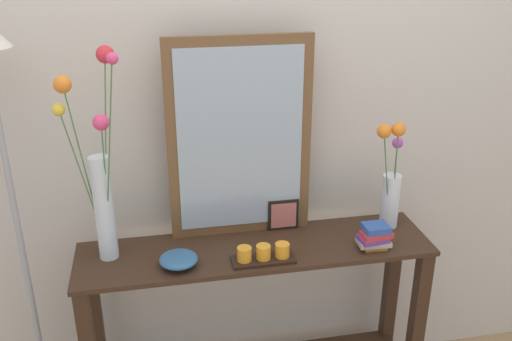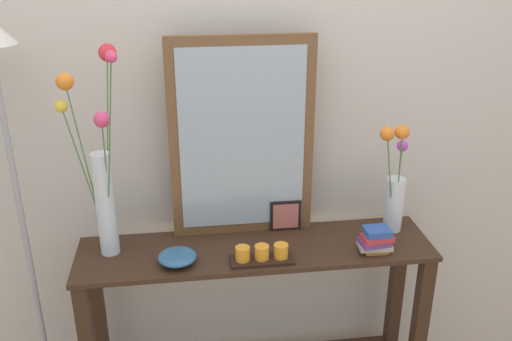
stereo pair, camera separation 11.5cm
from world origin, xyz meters
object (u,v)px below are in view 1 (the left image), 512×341
at_px(tall_vase_left, 100,178).
at_px(book_stack, 375,237).
at_px(picture_frame_small, 283,215).
at_px(vase_right, 391,185).
at_px(candle_tray, 263,255).
at_px(decorative_bowl, 179,259).
at_px(floor_lamp, 9,179).
at_px(console_table, 256,317).
at_px(mirror_leaning, 240,140).

distance_m(tall_vase_left, book_stack, 1.09).
bearing_deg(picture_frame_small, vase_right, -8.28).
bearing_deg(candle_tray, book_stack, 1.44).
distance_m(decorative_bowl, floor_lamp, 0.68).
height_order(picture_frame_small, decorative_bowl, picture_frame_small).
bearing_deg(console_table, floor_lamp, 175.01).
relative_size(tall_vase_left, picture_frame_small, 6.04).
xyz_separation_m(tall_vase_left, vase_right, (1.16, 0.02, -0.14)).
relative_size(vase_right, picture_frame_small, 3.59).
distance_m(picture_frame_small, decorative_bowl, 0.50).
xyz_separation_m(console_table, vase_right, (0.58, 0.06, 0.54)).
bearing_deg(tall_vase_left, floor_lamp, 173.08).
relative_size(picture_frame_small, decorative_bowl, 0.92).
relative_size(console_table, mirror_leaning, 1.73).
bearing_deg(vase_right, tall_vase_left, -178.87).
bearing_deg(vase_right, floor_lamp, 179.37).
xyz_separation_m(console_table, mirror_leaning, (-0.04, 0.14, 0.75)).
distance_m(mirror_leaning, floor_lamp, 0.87).
height_order(console_table, book_stack, book_stack).
height_order(picture_frame_small, floor_lamp, floor_lamp).
distance_m(console_table, floor_lamp, 1.13).
bearing_deg(mirror_leaning, vase_right, -7.50).
bearing_deg(tall_vase_left, vase_right, 1.13).
distance_m(console_table, mirror_leaning, 0.77).
relative_size(mirror_leaning, floor_lamp, 0.46).
relative_size(console_table, vase_right, 2.94).
relative_size(mirror_leaning, decorative_bowl, 5.59).
height_order(mirror_leaning, candle_tray, mirror_leaning).
xyz_separation_m(console_table, book_stack, (0.46, -0.09, 0.39)).
bearing_deg(candle_tray, floor_lamp, 168.53).
distance_m(tall_vase_left, decorative_bowl, 0.42).
bearing_deg(picture_frame_small, candle_tray, -120.02).
bearing_deg(picture_frame_small, console_table, -138.38).
bearing_deg(picture_frame_small, decorative_bowl, -155.79).
height_order(decorative_bowl, book_stack, book_stack).
relative_size(console_table, book_stack, 10.56).
bearing_deg(book_stack, decorative_bowl, 178.84).
height_order(book_stack, floor_lamp, floor_lamp).
distance_m(mirror_leaning, decorative_bowl, 0.52).
bearing_deg(picture_frame_small, floor_lamp, -177.36).
distance_m(candle_tray, floor_lamp, 0.98).
bearing_deg(decorative_bowl, floor_lamp, 165.00).
bearing_deg(vase_right, mirror_leaning, 172.50).
relative_size(vase_right, candle_tray, 1.99).
bearing_deg(picture_frame_small, tall_vase_left, -173.08).
xyz_separation_m(tall_vase_left, floor_lamp, (-0.32, 0.04, 0.01)).
bearing_deg(picture_frame_small, book_stack, -34.53).
relative_size(console_table, picture_frame_small, 10.53).
relative_size(tall_vase_left, book_stack, 6.06).
bearing_deg(tall_vase_left, candle_tray, -13.92).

